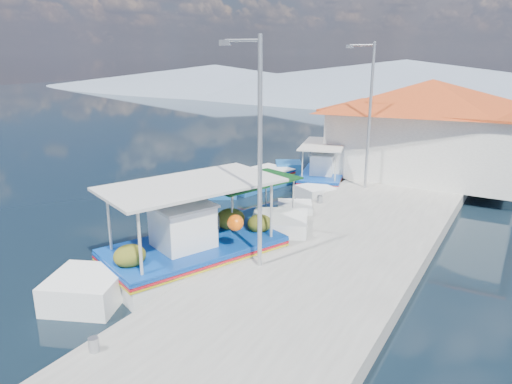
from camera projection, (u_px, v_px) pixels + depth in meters
The scene contains 11 objects.
ground at pixel (87, 272), 13.69m from camera, with size 160.00×160.00×0.00m, color black.
quay at pixel (354, 236), 15.69m from camera, with size 5.00×44.00×0.50m, color #A7A59C.
bollards at pixel (288, 220), 15.99m from camera, with size 0.20×17.20×0.30m.
main_caique at pixel (195, 251), 13.75m from camera, with size 4.65×8.19×2.90m.
caique_green_canopy at pixel (251, 227), 16.23m from camera, with size 2.95×5.70×2.24m.
caique_blue_hull at pixel (258, 180), 22.37m from camera, with size 2.77×5.89×1.08m.
caique_far at pixel (323, 177), 22.44m from camera, with size 2.97×6.16×2.24m.
harbor_building at pixel (428, 126), 22.27m from camera, with size 10.49×10.49×4.40m.
lamp_post_near at pixel (257, 143), 12.05m from camera, with size 1.21×0.14×6.00m.
lamp_post_far at pixel (368, 109), 19.49m from camera, with size 1.21×0.14×6.00m.
mountain_ridge at pixel (503, 88), 56.18m from camera, with size 171.40×96.00×5.50m.
Camera 1 is at (10.55, -8.27, 6.07)m, focal length 33.38 mm.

